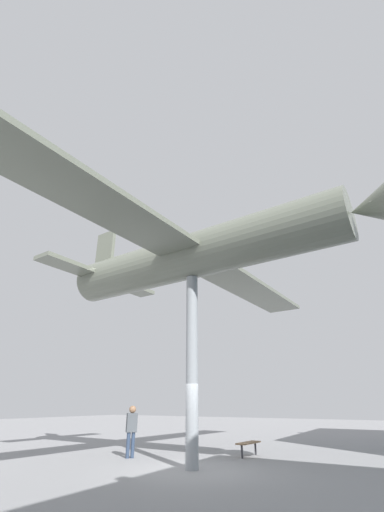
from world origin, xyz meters
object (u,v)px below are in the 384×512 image
support_pylon_central (192,363)px  visitor_person (132,427)px  plaza_bench (249,444)px  suspended_airplane (197,254)px

support_pylon_central → visitor_person: support_pylon_central is taller
visitor_person → plaza_bench: 4.62m
suspended_airplane → visitor_person: size_ratio=11.17×
support_pylon_central → suspended_airplane: (0.02, 0.24, 4.06)m
suspended_airplane → visitor_person: 7.16m
suspended_airplane → plaza_bench: bearing=-179.3°
suspended_airplane → visitor_person: bearing=-101.4°
support_pylon_central → visitor_person: (-0.93, -3.29, -2.10)m
suspended_airplane → plaza_bench: suspended_airplane is taller
visitor_person → support_pylon_central: bearing=111.9°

